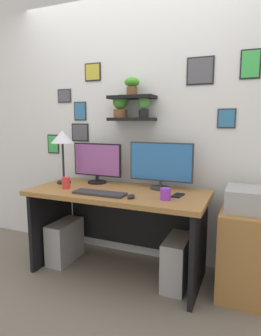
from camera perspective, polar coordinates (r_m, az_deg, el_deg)
The scene contains 15 objects.
ground_plane at distance 2.78m, azimuth -2.44°, elevation -19.65°, with size 8.00×8.00×0.00m, color #70665B.
back_wall_assembly at distance 2.84m, azimuth 1.18°, elevation 9.49°, with size 4.40×0.24×2.70m.
desk at distance 2.61m, azimuth -2.02°, elevation -8.75°, with size 1.53×0.68×0.75m.
monitor_left at distance 2.80m, azimuth -6.53°, elevation 1.11°, with size 0.50×0.18×0.38m.
monitor_right at distance 2.55m, azimuth 5.96°, elevation 0.71°, with size 0.57×0.18×0.41m.
keyboard at distance 2.39m, azimuth -6.09°, elevation -4.92°, with size 0.44×0.14×0.02m, color #2D2D33.
computer_mouse at distance 2.26m, azimuth 0.10°, elevation -5.56°, with size 0.06×0.09×0.03m, color black.
desk_lamp at distance 2.82m, azimuth -13.17°, elevation 5.34°, with size 0.21×0.21×0.50m.
cell_phone at distance 2.36m, azimuth 9.25°, elevation -5.30°, with size 0.07×0.14×0.01m, color black.
coffee_mug at distance 2.22m, azimuth 6.86°, elevation -5.06°, with size 0.08×0.08×0.09m, color purple.
pen_cup at distance 2.64m, azimuth -12.51°, elevation -2.84°, with size 0.07×0.07×0.10m, color red.
drawer_cabinet at distance 2.50m, azimuth 22.18°, elevation -15.18°, with size 0.44×0.50×0.67m, color #9E6B38.
printer at distance 2.36m, azimuth 22.80°, elevation -5.78°, with size 0.38×0.34×0.17m, color #9E9EA3.
computer_tower_left at distance 2.97m, azimuth -12.68°, elevation -13.76°, with size 0.18×0.40×0.39m, color #99999E.
computer_tower_right at distance 2.53m, azimuth 9.09°, elevation -17.63°, with size 0.18×0.40×0.40m, color #99999E.
Camera 1 is at (1.05, -2.20, 1.34)m, focal length 31.17 mm.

